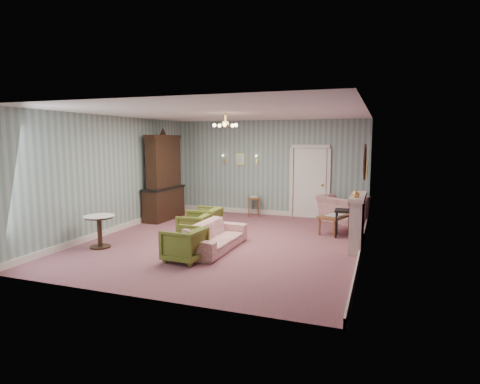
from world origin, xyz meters
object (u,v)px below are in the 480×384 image
at_px(dresser, 163,175).
at_px(sofa_chintz, 215,232).
at_px(olive_chair_a, 184,243).
at_px(wingback_chair, 342,204).
at_px(pedestal_table, 100,232).
at_px(olive_chair_b, 194,225).
at_px(side_table_black, 344,223).
at_px(olive_chair_c, 205,219).
at_px(coffee_table, 335,224).
at_px(fireplace, 357,222).

bearing_deg(dresser, sofa_chintz, -40.82).
relative_size(olive_chair_a, sofa_chintz, 0.37).
height_order(wingback_chair, pedestal_table, wingback_chair).
height_order(olive_chair_a, olive_chair_b, olive_chair_a).
xyz_separation_m(side_table_black, pedestal_table, (-4.87, -2.75, 0.02)).
bearing_deg(dresser, olive_chair_b, -42.81).
relative_size(olive_chair_c, dresser, 0.28).
distance_m(olive_chair_a, coffee_table, 4.11).
bearing_deg(olive_chair_b, olive_chair_c, 177.36).
relative_size(olive_chair_c, fireplace, 0.52).
xyz_separation_m(dresser, fireplace, (5.51, -1.37, -0.72)).
xyz_separation_m(dresser, side_table_black, (5.16, -0.46, -0.97)).
relative_size(coffee_table, side_table_black, 1.37).
distance_m(fireplace, coffee_table, 1.40).
relative_size(olive_chair_a, olive_chair_c, 0.99).
xyz_separation_m(olive_chair_c, sofa_chintz, (0.80, -1.21, 0.02)).
distance_m(olive_chair_a, dresser, 4.34).
distance_m(olive_chair_a, olive_chair_c, 2.25).
xyz_separation_m(coffee_table, pedestal_table, (-4.61, -3.05, 0.12)).
bearing_deg(fireplace, coffee_table, 116.20).
height_order(fireplace, side_table_black, fireplace).
xyz_separation_m(olive_chair_a, sofa_chintz, (0.22, 0.96, 0.02)).
xyz_separation_m(wingback_chair, pedestal_table, (-4.65, -4.52, -0.15)).
bearing_deg(wingback_chair, olive_chair_b, 79.84).
bearing_deg(coffee_table, dresser, 178.21).
height_order(wingback_chair, side_table_black, wingback_chair).
bearing_deg(pedestal_table, coffee_table, 33.47).
xyz_separation_m(fireplace, pedestal_table, (-5.21, -1.83, -0.22)).
bearing_deg(wingback_chair, dresser, 48.49).
relative_size(dresser, side_table_black, 3.90).
xyz_separation_m(olive_chair_a, pedestal_table, (-2.17, 0.25, -0.01)).
xyz_separation_m(olive_chair_a, wingback_chair, (2.49, 4.77, 0.15)).
bearing_deg(dresser, olive_chair_a, -52.49).
bearing_deg(olive_chair_a, wingback_chair, 157.73).
bearing_deg(dresser, pedestal_table, -82.72).
height_order(wingback_chair, coffee_table, wingback_chair).
bearing_deg(wingback_chair, fireplace, 135.34).
distance_m(sofa_chintz, side_table_black, 3.20).
distance_m(olive_chair_b, side_table_black, 3.57).
relative_size(olive_chair_c, wingback_chair, 0.63).
bearing_deg(side_table_black, coffee_table, 129.80).
relative_size(dresser, pedestal_table, 3.65).
bearing_deg(pedestal_table, side_table_black, 29.44).
distance_m(olive_chair_b, wingback_chair, 4.43).
bearing_deg(side_table_black, dresser, 174.94).
relative_size(olive_chair_a, fireplace, 0.52).
height_order(coffee_table, side_table_black, side_table_black).
height_order(olive_chair_c, dresser, dresser).
height_order(wingback_chair, dresser, dresser).
bearing_deg(olive_chair_b, sofa_chintz, 49.20).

